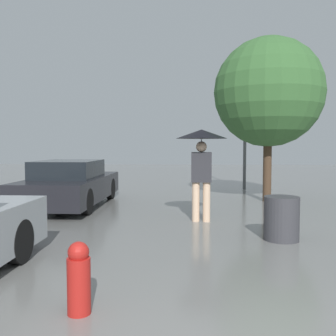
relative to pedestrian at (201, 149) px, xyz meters
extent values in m
cylinder|color=beige|center=(-0.11, 0.00, -1.12)|extent=(0.16, 0.16, 0.85)
cylinder|color=beige|center=(0.11, 0.00, -1.12)|extent=(0.16, 0.16, 0.85)
cube|color=#2D2D33|center=(0.00, 0.00, -0.38)|extent=(0.42, 0.25, 0.64)
sphere|color=beige|center=(0.00, 0.00, 0.05)|extent=(0.23, 0.23, 0.23)
cylinder|color=#515456|center=(0.00, 0.00, -0.11)|extent=(0.02, 0.02, 0.67)
cone|color=black|center=(0.00, 0.00, 0.32)|extent=(1.09, 1.09, 0.19)
cylinder|color=black|center=(-2.60, -3.01, -1.24)|extent=(0.18, 0.61, 0.61)
cube|color=black|center=(-3.44, 1.94, -1.07)|extent=(1.75, 4.31, 0.61)
cube|color=black|center=(-3.44, 1.72, -0.54)|extent=(1.49, 1.94, 0.45)
cylinder|color=black|center=(-4.23, 3.27, -1.24)|extent=(0.18, 0.62, 0.62)
cylinder|color=black|center=(-2.66, 3.27, -1.24)|extent=(0.18, 0.62, 0.62)
cylinder|color=black|center=(-4.23, 0.60, -1.24)|extent=(0.18, 0.62, 0.62)
cylinder|color=black|center=(-2.66, 0.60, -1.24)|extent=(0.18, 0.62, 0.62)
cylinder|color=#473323|center=(2.01, 3.01, -0.40)|extent=(0.24, 0.24, 2.29)
sphere|color=#386633|center=(2.01, 3.01, 1.60)|extent=(3.12, 3.12, 3.12)
cylinder|color=#515456|center=(1.82, 6.17, 0.46)|extent=(0.12, 0.12, 4.02)
sphere|color=beige|center=(1.82, 6.17, 2.54)|extent=(0.26, 0.26, 0.26)
cylinder|color=#38383D|center=(1.33, -1.51, -1.17)|extent=(0.60, 0.60, 0.75)
cylinder|color=#B21E19|center=(-1.32, -4.49, -1.27)|extent=(0.23, 0.23, 0.55)
sphere|color=#B21E19|center=(-1.32, -4.49, -0.94)|extent=(0.20, 0.20, 0.20)
camera|label=1|loc=(-0.26, -7.97, 0.08)|focal=40.00mm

